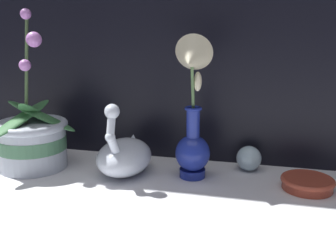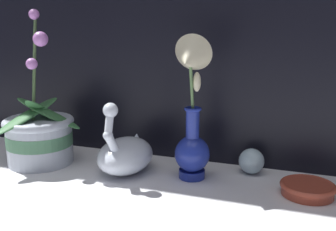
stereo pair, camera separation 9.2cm
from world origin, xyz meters
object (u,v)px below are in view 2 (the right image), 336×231
at_px(orchid_potted_plant, 40,135).
at_px(swan_figurine, 126,153).
at_px(blue_vase, 191,116).
at_px(amber_dish, 308,188).
at_px(glass_sphere, 251,161).

xyz_separation_m(orchid_potted_plant, swan_figurine, (0.24, 0.02, -0.03)).
bearing_deg(swan_figurine, orchid_potted_plant, -176.32).
height_order(swan_figurine, blue_vase, blue_vase).
bearing_deg(amber_dish, glass_sphere, 146.65).
xyz_separation_m(orchid_potted_plant, blue_vase, (0.40, 0.02, 0.08)).
bearing_deg(amber_dish, blue_vase, -179.42).
bearing_deg(glass_sphere, orchid_potted_plant, -168.33).
distance_m(orchid_potted_plant, amber_dish, 0.67).
height_order(glass_sphere, amber_dish, glass_sphere).
height_order(orchid_potted_plant, amber_dish, orchid_potted_plant).
height_order(orchid_potted_plant, swan_figurine, orchid_potted_plant).
xyz_separation_m(blue_vase, amber_dish, (0.26, 0.00, -0.14)).
distance_m(orchid_potted_plant, blue_vase, 0.41).
relative_size(orchid_potted_plant, blue_vase, 1.17).
xyz_separation_m(blue_vase, glass_sphere, (0.13, 0.09, -0.12)).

